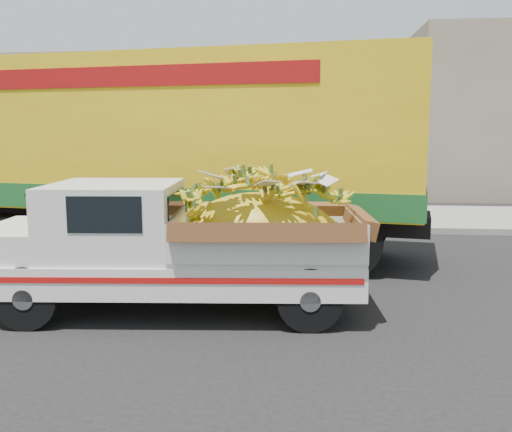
# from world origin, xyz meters

# --- Properties ---
(ground) EXTENTS (100.00, 100.00, 0.00)m
(ground) POSITION_xyz_m (0.00, 0.00, 0.00)
(ground) COLOR black
(ground) RESTS_ON ground
(curb) EXTENTS (60.00, 0.25, 0.15)m
(curb) POSITION_xyz_m (0.00, 6.06, 0.07)
(curb) COLOR gray
(curb) RESTS_ON ground
(sidewalk) EXTENTS (60.00, 4.00, 0.14)m
(sidewalk) POSITION_xyz_m (0.00, 8.16, 0.07)
(sidewalk) COLOR gray
(sidewalk) RESTS_ON ground
(building_left) EXTENTS (18.00, 6.00, 5.00)m
(building_left) POSITION_xyz_m (-8.00, 14.06, 2.50)
(building_left) COLOR gray
(building_left) RESTS_ON ground
(pickup_truck) EXTENTS (5.07, 2.18, 1.73)m
(pickup_truck) POSITION_xyz_m (1.79, -0.23, 0.93)
(pickup_truck) COLOR black
(pickup_truck) RESTS_ON ground
(semi_trailer) EXTENTS (12.08, 4.56, 3.80)m
(semi_trailer) POSITION_xyz_m (-0.53, 3.60, 2.12)
(semi_trailer) COLOR black
(semi_trailer) RESTS_ON ground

